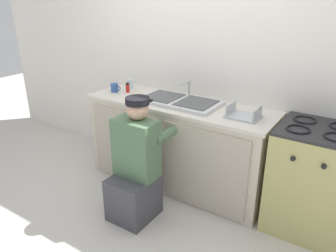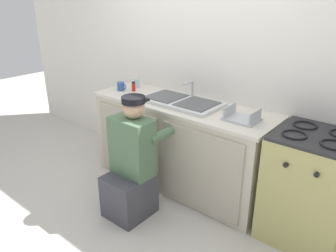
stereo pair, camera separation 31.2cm
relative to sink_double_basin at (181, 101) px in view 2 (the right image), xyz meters
name	(u,v)px [view 2 (the right image)]	position (x,y,z in m)	size (l,w,h in m)	color
ground_plane	(162,194)	(0.00, -0.30, -0.92)	(12.00, 12.00, 0.00)	beige
back_wall	(202,62)	(0.00, 0.35, 0.33)	(6.00, 0.10, 2.50)	silver
counter_cabinet	(180,146)	(0.00, -0.01, -0.48)	(1.88, 0.62, 0.87)	beige
countertop	(181,105)	(0.00, 0.00, -0.03)	(1.92, 0.62, 0.03)	beige
sink_double_basin	(181,101)	(0.00, 0.00, 0.00)	(0.80, 0.44, 0.19)	silver
stove_range	(308,187)	(1.29, 0.00, -0.45)	(0.61, 0.62, 0.93)	tan
plumber_person	(131,168)	(-0.03, -0.68, -0.46)	(0.42, 0.61, 1.10)	#3F3F47
spice_bottle_red	(134,87)	(-0.66, 0.00, 0.03)	(0.04, 0.04, 0.10)	red
water_glass	(137,83)	(-0.73, 0.14, 0.03)	(0.06, 0.06, 0.10)	#ADC6CC
dish_rack_tray	(242,118)	(0.68, -0.05, 0.01)	(0.28, 0.22, 0.11)	#B2B7BC
coffee_mug	(121,86)	(-0.78, -0.07, 0.03)	(0.13, 0.08, 0.09)	#335699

